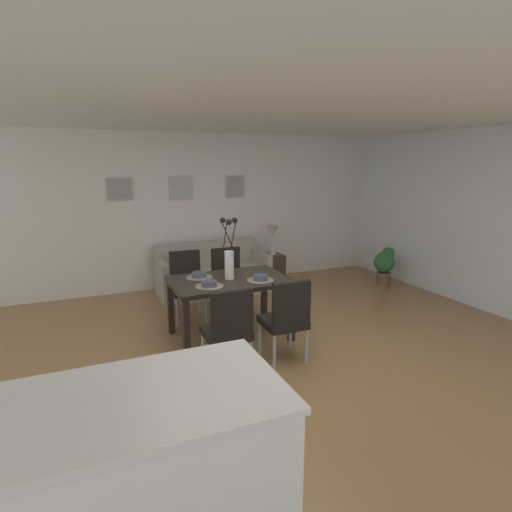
{
  "coord_description": "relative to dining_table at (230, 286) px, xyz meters",
  "views": [
    {
      "loc": [
        -1.71,
        -3.68,
        2.09
      ],
      "look_at": [
        0.3,
        0.95,
        0.96
      ],
      "focal_mm": 28.93,
      "sensor_mm": 36.0,
      "label": 1
    }
  ],
  "objects": [
    {
      "name": "kitchen_island",
      "position": [
        -1.39,
        -2.5,
        -0.19
      ],
      "size": [
        1.51,
        0.89,
        0.92
      ],
      "color": "silver",
      "rests_on": "ground"
    },
    {
      "name": "framed_picture_center",
      "position": [
        -0.0,
        2.36,
        1.05
      ],
      "size": [
        0.38,
        0.03,
        0.39
      ],
      "color": "#B2ADA3"
    },
    {
      "name": "dining_chair_near_right",
      "position": [
        -0.31,
        0.87,
        -0.14
      ],
      "size": [
        0.46,
        0.46,
        0.92
      ],
      "color": "black",
      "rests_on": "ground"
    },
    {
      "name": "framed_picture_right",
      "position": [
        0.97,
        2.36,
        1.05
      ],
      "size": [
        0.35,
        0.03,
        0.39
      ],
      "color": "#B2ADA3"
    },
    {
      "name": "ceiling_panel",
      "position": [
        0.11,
        -0.42,
        1.99
      ],
      "size": [
        9.0,
        7.2,
        0.08
      ],
      "primitive_type": "cube",
      "color": "white"
    },
    {
      "name": "placemat_near_left",
      "position": [
        -0.32,
        -0.21,
        0.09
      ],
      "size": [
        0.32,
        0.32,
        0.01
      ],
      "primitive_type": "cylinder",
      "color": "#7F705B",
      "rests_on": "dining_table"
    },
    {
      "name": "bowl_far_left",
      "position": [
        0.32,
        -0.21,
        0.13
      ],
      "size": [
        0.17,
        0.17,
        0.07
      ],
      "color": "#475166",
      "rests_on": "dining_table"
    },
    {
      "name": "table_lamp",
      "position": [
        1.49,
        1.91,
        0.24
      ],
      "size": [
        0.22,
        0.22,
        0.51
      ],
      "color": "beige",
      "rests_on": "side_table"
    },
    {
      "name": "placemat_far_left",
      "position": [
        0.32,
        -0.21,
        0.09
      ],
      "size": [
        0.32,
        0.32,
        0.01
      ],
      "primitive_type": "cylinder",
      "color": "#7F705B",
      "rests_on": "dining_table"
    },
    {
      "name": "dining_chair_far_left",
      "position": [
        0.33,
        -0.85,
        -0.14
      ],
      "size": [
        0.45,
        0.45,
        0.92
      ],
      "color": "black",
      "rests_on": "ground"
    },
    {
      "name": "potted_plant",
      "position": [
        3.27,
        1.05,
        -0.28
      ],
      "size": [
        0.36,
        0.36,
        0.67
      ],
      "color": "brown",
      "rests_on": "ground"
    },
    {
      "name": "dining_chair_far_right",
      "position": [
        0.29,
        0.84,
        -0.14
      ],
      "size": [
        0.45,
        0.45,
        0.92
      ],
      "color": "black",
      "rests_on": "ground"
    },
    {
      "name": "ground_plane",
      "position": [
        0.11,
        -0.82,
        -0.65
      ],
      "size": [
        9.0,
        9.0,
        0.0
      ],
      "primitive_type": "plane",
      "color": "olive"
    },
    {
      "name": "sofa",
      "position": [
        0.36,
        1.88,
        -0.37
      ],
      "size": [
        1.79,
        0.84,
        0.8
      ],
      "color": "#A89E8E",
      "rests_on": "ground"
    },
    {
      "name": "centerpiece_vase",
      "position": [
        0.0,
        0.0,
        0.37
      ],
      "size": [
        0.21,
        0.23,
        0.73
      ],
      "color": "white",
      "rests_on": "dining_table"
    },
    {
      "name": "placemat_near_right",
      "position": [
        -0.32,
        0.21,
        0.09
      ],
      "size": [
        0.32,
        0.32,
        0.01
      ],
      "primitive_type": "cylinder",
      "color": "#7F705B",
      "rests_on": "dining_table"
    },
    {
      "name": "side_window_wall",
      "position": [
        3.76,
        -0.42,
        0.65
      ],
      "size": [
        0.1,
        6.3,
        2.6
      ],
      "primitive_type": "cube",
      "color": "white",
      "rests_on": "ground"
    },
    {
      "name": "side_table",
      "position": [
        1.49,
        1.91,
        -0.39
      ],
      "size": [
        0.36,
        0.36,
        0.52
      ],
      "primitive_type": "cube",
      "color": "#3D2D23",
      "rests_on": "ground"
    },
    {
      "name": "dining_table",
      "position": [
        0.0,
        0.0,
        0.0
      ],
      "size": [
        1.4,
        0.92,
        0.74
      ],
      "color": "black",
      "rests_on": "ground"
    },
    {
      "name": "bowl_near_left",
      "position": [
        -0.32,
        -0.21,
        0.13
      ],
      "size": [
        0.17,
        0.17,
        0.07
      ],
      "color": "#475166",
      "rests_on": "dining_table"
    },
    {
      "name": "back_wall_panel",
      "position": [
        0.11,
        2.43,
        0.65
      ],
      "size": [
        9.0,
        0.1,
        2.6
      ],
      "primitive_type": "cube",
      "color": "white",
      "rests_on": "ground"
    },
    {
      "name": "framed_picture_left",
      "position": [
        -0.97,
        2.36,
        1.05
      ],
      "size": [
        0.4,
        0.03,
        0.36
      ],
      "color": "#B2ADA3"
    },
    {
      "name": "dining_chair_near_left",
      "position": [
        -0.33,
        -0.88,
        -0.14
      ],
      "size": [
        0.44,
        0.44,
        0.92
      ],
      "color": "black",
      "rests_on": "ground"
    },
    {
      "name": "bowl_near_right",
      "position": [
        -0.32,
        0.21,
        0.13
      ],
      "size": [
        0.17,
        0.17,
        0.07
      ],
      "color": "#475166",
      "rests_on": "dining_table"
    }
  ]
}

